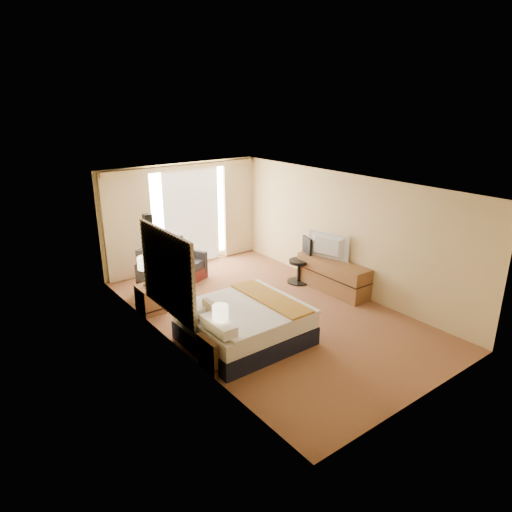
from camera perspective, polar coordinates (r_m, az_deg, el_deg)
floor at (r=9.27m, az=1.53°, el=-7.01°), size 4.20×7.00×0.02m
ceiling at (r=8.45m, az=1.68°, el=9.01°), size 4.20×7.00×0.02m
wall_back at (r=11.61m, az=-9.29°, el=5.01°), size 4.20×0.02×2.60m
wall_front at (r=6.63m, az=21.01°, el=-7.13°), size 4.20×0.02×2.60m
wall_left at (r=7.72m, az=-10.68°, el=-2.39°), size 0.02×7.00×2.60m
wall_right at (r=10.17m, az=10.90°, el=2.89°), size 0.02×7.00×2.60m
headboard at (r=7.91m, az=-11.07°, el=-2.03°), size 0.06×1.85×1.50m
nightstand_left at (r=7.44m, az=-4.82°, el=-11.78°), size 0.45×0.52×0.55m
nightstand_right at (r=9.42m, az=-13.07°, el=-5.26°), size 0.45×0.52×0.55m
media_dresser at (r=10.28m, az=9.55°, el=-2.44°), size 0.50×1.80×0.70m
window at (r=11.69m, az=-8.15°, el=5.28°), size 2.30×0.02×2.30m
curtains at (r=11.48m, az=-9.07°, el=5.43°), size 4.12×0.19×2.56m
bed at (r=8.08m, az=-1.49°, el=-8.43°), size 1.95×1.79×0.95m
loveseat at (r=10.67m, az=-10.49°, el=-1.86°), size 1.74×1.35×0.97m
floor_lamp at (r=9.97m, az=-13.25°, el=2.20°), size 0.23×0.23×1.79m
desk_chair at (r=10.60m, az=5.67°, el=-0.82°), size 0.53×0.53×1.08m
lamp_left at (r=7.10m, az=-4.47°, el=-7.08°), size 0.25×0.25×0.53m
lamp_right at (r=9.18m, az=-13.72°, el=-0.93°), size 0.29×0.29×0.61m
tissue_box at (r=7.26m, az=-4.63°, el=-9.59°), size 0.15×0.15×0.12m
telephone at (r=9.20m, az=-12.03°, el=-3.68°), size 0.22×0.19×0.07m
television at (r=10.16m, az=8.78°, el=1.16°), size 0.40×1.00×0.58m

